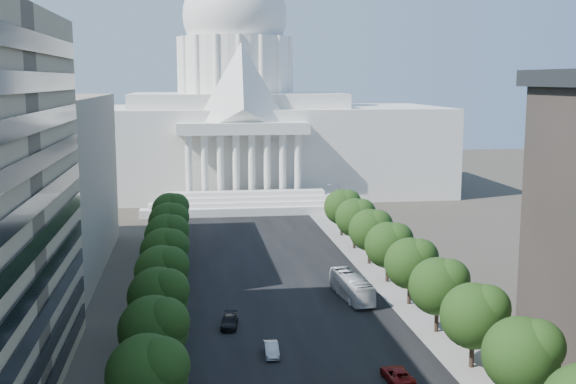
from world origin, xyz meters
name	(u,v)px	position (x,y,z in m)	size (l,w,h in m)	color
road_asphalt	(274,276)	(0.00, 90.00, 0.00)	(30.00, 260.00, 0.01)	black
sidewalk_left	(160,280)	(-19.00, 90.00, 0.00)	(8.00, 260.00, 0.02)	gray
sidewalk_right	(383,272)	(19.00, 90.00, 0.00)	(8.00, 260.00, 0.02)	gray
capitol	(236,124)	(0.00, 184.89, 20.01)	(120.00, 56.00, 73.00)	white
tree_l_c	(150,373)	(-17.66, 35.81, 6.45)	(7.79, 7.60, 9.97)	#33261C
tree_l_d	(156,328)	(-17.66, 47.81, 6.45)	(7.79, 7.60, 9.97)	#33261C
tree_l_e	(160,296)	(-17.66, 59.81, 6.45)	(7.79, 7.60, 9.97)	#33261C
tree_l_f	(164,270)	(-17.66, 71.81, 6.45)	(7.79, 7.60, 9.97)	#33261C
tree_l_g	(166,251)	(-17.66, 83.81, 6.45)	(7.79, 7.60, 9.97)	#33261C
tree_l_h	(168,234)	(-17.66, 95.81, 6.45)	(7.79, 7.60, 9.97)	#33261C
tree_l_i	(170,221)	(-17.66, 107.81, 6.45)	(7.79, 7.60, 9.97)	#33261C
tree_l_j	(172,210)	(-17.66, 119.81, 6.45)	(7.79, 7.60, 9.97)	#33261C
tree_r_c	(525,353)	(18.34, 35.81, 6.45)	(7.79, 7.60, 9.97)	#33261C
tree_r_d	(477,314)	(18.34, 47.81, 6.45)	(7.79, 7.60, 9.97)	#33261C
tree_r_e	(441,284)	(18.34, 59.81, 6.45)	(7.79, 7.60, 9.97)	#33261C
tree_r_f	(413,262)	(18.34, 71.81, 6.45)	(7.79, 7.60, 9.97)	#33261C
tree_r_g	(390,244)	(18.34, 83.81, 6.45)	(7.79, 7.60, 9.97)	#33261C
tree_r_h	(372,229)	(18.34, 95.81, 6.45)	(7.79, 7.60, 9.97)	#33261C
tree_r_i	(356,216)	(18.34, 107.81, 6.45)	(7.79, 7.60, 9.97)	#33261C
tree_r_j	(344,206)	(18.34, 119.81, 6.45)	(7.79, 7.60, 9.97)	#33261C
streetlight_b	(544,361)	(19.90, 35.00, 5.82)	(2.61, 0.44, 9.00)	gray
streetlight_c	(452,288)	(19.90, 60.00, 5.82)	(2.61, 0.44, 9.00)	gray
streetlight_d	(397,245)	(19.90, 85.00, 5.82)	(2.61, 0.44, 9.00)	gray
streetlight_e	(362,217)	(19.90, 110.00, 5.82)	(2.61, 0.44, 9.00)	gray
streetlight_f	(336,197)	(19.90, 135.00, 5.82)	(2.61, 0.44, 9.00)	gray
car_silver	(271,350)	(-4.47, 54.57, 0.77)	(1.64, 4.70, 1.55)	#AAACB2
car_red	(397,375)	(8.36, 45.13, 0.80)	(2.66, 5.77, 1.60)	maroon
car_dark_b	(229,322)	(-8.91, 65.31, 0.77)	(2.14, 5.27, 1.53)	black
city_bus	(352,287)	(10.16, 75.77, 1.83)	(3.07, 13.13, 3.66)	silver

